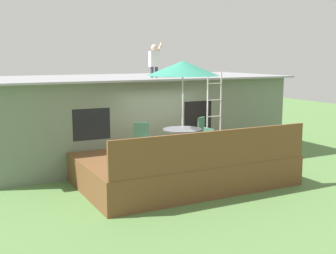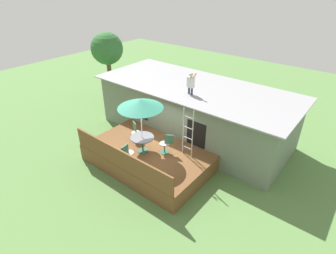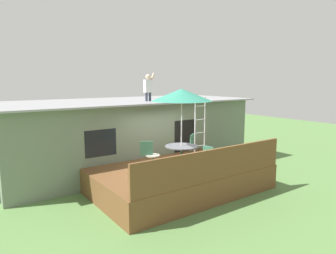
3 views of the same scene
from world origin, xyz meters
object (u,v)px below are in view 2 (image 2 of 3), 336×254
(patio_chair_near, at_px, (127,154))
(backyard_tree, at_px, (107,49))
(patio_table, at_px, (142,140))
(patio_chair_left, at_px, (136,132))
(person_figure, at_px, (191,82))
(patio_umbrella, at_px, (140,104))
(patio_chair_right, at_px, (166,144))
(step_ladder, at_px, (188,133))

(patio_chair_near, xyz_separation_m, backyard_tree, (-7.20, 5.28, 2.20))
(patio_table, bearing_deg, patio_chair_left, 152.56)
(patio_table, distance_m, person_figure, 3.51)
(patio_table, height_order, patio_chair_left, patio_chair_left)
(patio_table, bearing_deg, patio_umbrella, 0.00)
(patio_table, relative_size, patio_chair_near, 1.13)
(patio_table, height_order, backyard_tree, backyard_tree)
(patio_table, distance_m, patio_chair_near, 1.02)
(patio_chair_left, bearing_deg, patio_umbrella, 0.00)
(patio_table, distance_m, backyard_tree, 8.54)
(patio_chair_right, bearing_deg, patio_table, 0.00)
(person_figure, relative_size, backyard_tree, 0.24)
(patio_chair_right, distance_m, patio_chair_near, 1.76)
(patio_umbrella, bearing_deg, patio_table, 180.00)
(patio_chair_left, relative_size, backyard_tree, 0.20)
(patio_chair_left, bearing_deg, patio_chair_near, -29.12)
(patio_table, height_order, patio_umbrella, patio_umbrella)
(patio_umbrella, bearing_deg, patio_chair_left, 152.56)
(patio_umbrella, height_order, patio_chair_near, patio_umbrella)
(patio_table, bearing_deg, backyard_tree, 148.96)
(patio_umbrella, distance_m, person_figure, 2.89)
(patio_umbrella, bearing_deg, step_ladder, 31.79)
(patio_chair_left, xyz_separation_m, backyard_tree, (-6.24, 3.83, 2.20))
(patio_table, distance_m, patio_umbrella, 1.76)
(patio_chair_near, bearing_deg, person_figure, -12.07)
(person_figure, distance_m, patio_chair_near, 4.41)
(person_figure, bearing_deg, backyard_tree, 169.29)
(patio_umbrella, distance_m, patio_chair_near, 2.15)
(step_ladder, distance_m, backyard_tree, 9.48)
(person_figure, xyz_separation_m, backyard_tree, (-7.64, 1.44, 0.06))
(patio_umbrella, height_order, backyard_tree, backyard_tree)
(patio_chair_right, bearing_deg, patio_chair_near, 30.55)
(backyard_tree, bearing_deg, patio_umbrella, -31.04)
(patio_umbrella, relative_size, patio_chair_left, 2.76)
(patio_table, xyz_separation_m, backyard_tree, (-7.10, 4.27, 2.07))
(patio_umbrella, distance_m, step_ladder, 2.34)
(patio_umbrella, xyz_separation_m, person_figure, (0.53, 2.83, 0.24))
(step_ladder, relative_size, patio_chair_left, 2.39)
(patio_table, distance_m, patio_chair_left, 0.98)
(patio_table, relative_size, patio_chair_left, 1.13)
(person_figure, bearing_deg, patio_umbrella, -100.70)
(step_ladder, bearing_deg, person_figure, 122.59)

